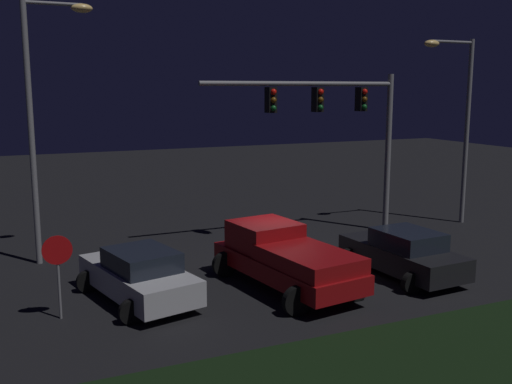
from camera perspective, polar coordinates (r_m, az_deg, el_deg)
ground_plane at (r=19.79m, az=1.87°, el=-7.46°), size 80.00×80.00×0.00m
grass_median at (r=13.70m, az=16.83°, el=-15.85°), size 27.76×4.53×0.10m
pickup_truck at (r=17.88m, az=2.64°, el=-6.03°), size 3.39×5.63×1.80m
car_sedan at (r=17.11m, az=-11.21°, el=-7.86°), size 3.09×4.69×1.51m
car_sedan_far at (r=19.53m, az=14.01°, el=-5.73°), size 2.65×4.50×1.51m
traffic_signal_gantry at (r=23.65m, az=7.98°, el=7.38°), size 8.32×0.56×6.50m
street_lamp_left at (r=20.97m, az=-19.90°, el=8.08°), size 2.28×0.44×8.79m
street_lamp_right at (r=27.15m, az=18.96°, el=7.58°), size 2.62×0.44×8.00m
stop_sign at (r=16.06m, az=-18.58°, el=-6.32°), size 0.76×0.08×2.23m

